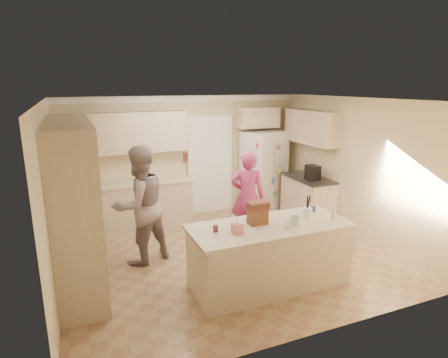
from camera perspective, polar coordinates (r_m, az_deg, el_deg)
name	(u,v)px	position (r m, az deg, el deg)	size (l,w,h in m)	color
floor	(226,256)	(6.50, 0.37, -11.63)	(5.20, 4.60, 0.02)	#927C55
ceiling	(227,99)	(5.85, 0.41, 12.12)	(5.20, 4.60, 0.02)	white
wall_back	(185,157)	(8.17, -5.91, 3.42)	(5.20, 0.02, 2.60)	beige
wall_front	(311,233)	(4.12, 13.07, -7.96)	(5.20, 0.02, 2.60)	beige
wall_left	(50,200)	(5.61, -25.04, -2.94)	(0.02, 4.60, 2.60)	beige
wall_right	(355,168)	(7.43, 19.30, 1.59)	(0.02, 4.60, 2.60)	beige
crown_back	(185,99)	(7.98, -6.04, 12.07)	(5.20, 0.08, 0.12)	white
pantry_bank	(75,202)	(5.83, -21.81, -3.28)	(0.60, 2.60, 2.35)	beige
back_base_cab	(137,205)	(7.85, -13.18, -3.84)	(2.20, 0.60, 0.88)	beige
back_countertop	(135,183)	(7.71, -13.36, -0.61)	(2.24, 0.63, 0.04)	beige
back_upper_cab	(131,132)	(7.65, -13.96, 6.89)	(2.20, 0.35, 0.80)	beige
doorway_opening	(210,166)	(8.36, -2.20, 1.99)	(0.90, 0.06, 2.10)	black
doorway_casing	(210,166)	(8.33, -2.11, 1.95)	(1.02, 0.03, 2.22)	white
wall_frame_upper	(186,145)	(8.09, -5.74, 5.12)	(0.15, 0.02, 0.20)	brown
wall_frame_lower	(187,158)	(8.14, -5.69, 3.25)	(0.15, 0.02, 0.20)	brown
refrigerator	(264,170)	(8.64, 6.09, 1.32)	(0.90, 0.70, 1.80)	white
fridge_seam	(271,174)	(8.34, 7.25, 0.80)	(0.01, 0.02, 1.78)	gray
fridge_dispenser	(263,164)	(8.17, 5.99, 2.36)	(0.22, 0.03, 0.35)	black
fridge_handle_l	(270,167)	(8.27, 7.03, 1.76)	(0.02, 0.02, 0.85)	silver
fridge_handle_r	(274,167)	(8.32, 7.63, 1.82)	(0.02, 0.02, 0.85)	silver
over_fridge_cab	(258,117)	(8.50, 5.17, 9.32)	(0.95, 0.35, 0.45)	beige
right_base_cab	(307,199)	(8.21, 12.58, -2.99)	(0.60, 1.20, 0.88)	beige
right_countertop	(308,178)	(8.08, 12.70, 0.12)	(0.63, 1.24, 0.04)	#2D2B28
right_upper_cab	(311,127)	(8.13, 13.08, 7.72)	(0.35, 1.50, 0.70)	beige
coffee_maker	(313,173)	(7.86, 13.36, 0.96)	(0.22, 0.28, 0.30)	black
island_base	(269,256)	(5.50, 6.89, -11.63)	(2.20, 0.90, 0.88)	beige
island_top	(270,226)	(5.31, 7.04, -7.16)	(2.28, 0.96, 0.05)	beige
utensil_crock	(307,212)	(5.65, 12.60, -5.00)	(0.13, 0.13, 0.15)	white
tissue_box	(237,228)	(4.96, 2.04, -7.47)	(0.13, 0.13, 0.14)	pink
tissue_plume	(237,220)	(4.92, 2.05, -6.28)	(0.08, 0.08, 0.08)	white
dollhouse_body	(257,216)	(5.28, 5.12, -5.68)	(0.26, 0.18, 0.22)	brown
dollhouse_roof	(258,205)	(5.22, 5.16, -4.03)	(0.28, 0.20, 0.10)	#592D1E
jam_jar	(215,229)	(5.01, -1.31, -7.55)	(0.07, 0.07, 0.09)	#59263F
greeting_card_a	(287,222)	(5.19, 9.61, -6.55)	(0.12, 0.01, 0.16)	white
greeting_card_b	(295,220)	(5.30, 10.71, -6.13)	(0.12, 0.01, 0.16)	silver
water_bottle	(333,211)	(5.66, 16.29, -4.72)	(0.07, 0.07, 0.24)	silver
shaker_salt	(310,209)	(5.88, 13.01, -4.55)	(0.05, 0.05, 0.09)	#424A97
shaker_pepper	(314,209)	(5.92, 13.56, -4.45)	(0.05, 0.05, 0.09)	#424A97
teen_boy	(140,205)	(6.10, -12.68, -3.94)	(0.93, 0.73, 1.92)	gray
teen_girl	(247,197)	(6.80, 3.60, -2.72)	(0.62, 0.40, 1.69)	#A83285
fridge_magnets	(272,174)	(8.34, 7.27, 0.79)	(0.76, 0.02, 1.44)	tan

